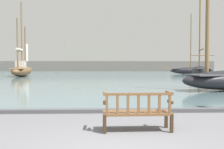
{
  "coord_description": "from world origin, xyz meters",
  "views": [
    {
      "loc": [
        -0.24,
        -4.21,
        1.55
      ],
      "look_at": [
        0.28,
        10.0,
        1.0
      ],
      "focal_mm": 40.0,
      "sensor_mm": 36.0,
      "label": 1
    }
  ],
  "objects_px": {
    "park_bench": "(137,111)",
    "sailboat_centre_channel": "(200,71)",
    "sailboat_far_starboard": "(22,69)",
    "sailboat_distant_harbor": "(192,70)"
  },
  "relations": [
    {
      "from": "park_bench",
      "to": "sailboat_far_starboard",
      "type": "height_order",
      "value": "sailboat_far_starboard"
    },
    {
      "from": "sailboat_centre_channel",
      "to": "sailboat_distant_harbor",
      "type": "height_order",
      "value": "sailboat_centre_channel"
    },
    {
      "from": "sailboat_far_starboard",
      "to": "sailboat_centre_channel",
      "type": "relative_size",
      "value": 0.97
    },
    {
      "from": "park_bench",
      "to": "sailboat_centre_channel",
      "type": "height_order",
      "value": "sailboat_centre_channel"
    },
    {
      "from": "sailboat_centre_channel",
      "to": "sailboat_far_starboard",
      "type": "bearing_deg",
      "value": 174.1
    },
    {
      "from": "park_bench",
      "to": "sailboat_centre_channel",
      "type": "distance_m",
      "value": 26.77
    },
    {
      "from": "sailboat_far_starboard",
      "to": "sailboat_centre_channel",
      "type": "distance_m",
      "value": 22.42
    },
    {
      "from": "sailboat_distant_harbor",
      "to": "sailboat_far_starboard",
      "type": "bearing_deg",
      "value": -164.65
    },
    {
      "from": "park_bench",
      "to": "sailboat_centre_channel",
      "type": "relative_size",
      "value": 0.16
    },
    {
      "from": "park_bench",
      "to": "sailboat_distant_harbor",
      "type": "distance_m",
      "value": 35.99
    }
  ]
}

